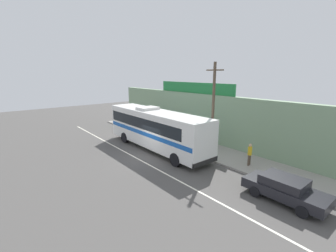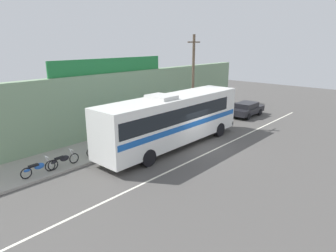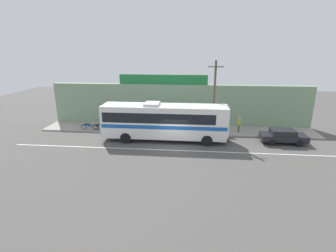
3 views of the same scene
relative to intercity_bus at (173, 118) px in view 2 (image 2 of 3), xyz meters
The scene contains 13 objects.
ground_plane 2.97m from the intercity_bus, 57.01° to the right, with size 70.00×70.00×0.00m, color #4F4C49.
sidewalk_slab 4.12m from the intercity_bus, 71.13° to the left, with size 30.00×3.60×0.14m, color gray.
storefront_facade 5.69m from the intercity_bus, 78.17° to the left, with size 30.00×0.70×4.80m, color gray.
storefront_billboard 6.49m from the intercity_bus, 97.01° to the left, with size 10.21×0.12×1.10m, color #1E7538.
road_center_stripe 3.51m from the intercity_bus, 65.82° to the right, with size 30.00×0.14×0.01m, color silver.
intercity_bus is the anchor object (origin of this frame).
parked_car 11.61m from the intercity_bus, ahead, with size 4.25×1.86×1.37m.
utility_pole 5.68m from the intercity_bus, 22.13° to the left, with size 1.60×0.22×7.52m.
motorcycle_blue 5.33m from the intercity_bus, 153.69° to the left, with size 1.86×0.56×0.94m.
motorcycle_orange 7.57m from the intercity_bus, 163.15° to the left, with size 1.94×0.56×0.94m.
motorcycle_black 8.97m from the intercity_bus, 165.82° to the left, with size 1.93×0.56×0.94m.
pedestrian_by_curb 8.37m from the intercity_bus, 20.69° to the left, with size 0.30×0.48×1.68m.
pedestrian_near_shop 4.92m from the intercity_bus, 46.52° to the left, with size 0.30×0.48×1.61m.
Camera 2 is at (-16.02, -10.98, 7.04)m, focal length 31.58 mm.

